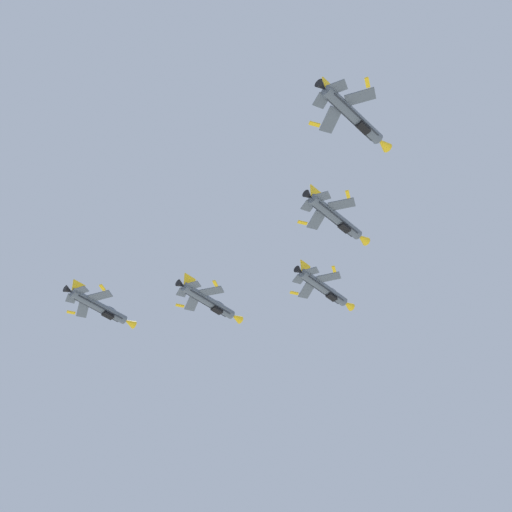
# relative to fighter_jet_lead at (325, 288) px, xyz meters

# --- Properties ---
(fighter_jet_lead) EXTENTS (14.72, 10.92, 4.36)m
(fighter_jet_lead) POSITION_rel_fighter_jet_lead_xyz_m (0.00, 0.00, 0.00)
(fighter_jet_lead) COLOR #4C5666
(fighter_jet_left_wing) EXTENTS (14.72, 10.92, 4.35)m
(fighter_jet_left_wing) POSITION_rel_fighter_jet_lead_xyz_m (-19.53, 8.38, -1.72)
(fighter_jet_left_wing) COLOR #4C5666
(fighter_jet_right_wing) EXTENTS (14.72, 10.92, 4.34)m
(fighter_jet_right_wing) POSITION_rel_fighter_jet_lead_xyz_m (-5.44, -18.20, -0.13)
(fighter_jet_right_wing) COLOR #4C5666
(fighter_jet_left_outer) EXTENTS (14.72, 10.91, 4.38)m
(fighter_jet_left_outer) POSITION_rel_fighter_jet_lead_xyz_m (-38.43, 16.58, -1.61)
(fighter_jet_left_outer) COLOR #4C5666
(fighter_jet_right_outer) EXTENTS (14.72, 10.91, 4.38)m
(fighter_jet_right_outer) POSITION_rel_fighter_jet_lead_xyz_m (-11.52, -38.37, -0.36)
(fighter_jet_right_outer) COLOR #4C5666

